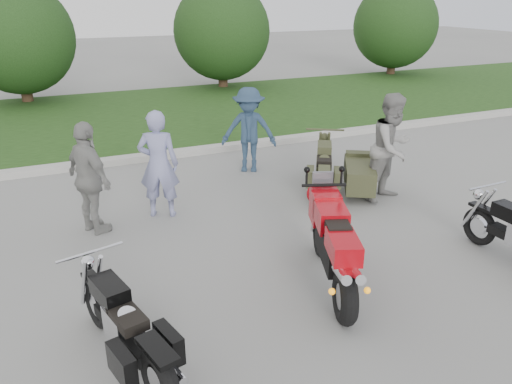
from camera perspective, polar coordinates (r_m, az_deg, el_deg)
name	(u,v)px	position (r m, az deg, el deg)	size (l,w,h in m)	color
ground	(294,287)	(6.63, 4.33, -10.73)	(80.00, 80.00, 0.00)	gray
curb	(173,154)	(11.76, -9.43, 4.33)	(60.00, 0.30, 0.15)	#B0ADA5
grass_strip	(138,116)	(15.68, -13.39, 8.44)	(60.00, 8.00, 0.14)	#345F20
tree_mid_left	(17,38)	(18.45, -25.63, 15.62)	(3.60, 3.60, 4.00)	#3F2B1C
tree_mid_right	(222,31)	(19.63, -3.92, 17.86)	(3.60, 3.60, 4.00)	#3F2B1C
tree_far_right	(395,26)	(23.58, 15.62, 17.83)	(3.60, 3.60, 4.00)	#3F2B1C
sportbike_red	(333,243)	(6.38, 8.84, -5.84)	(0.97, 2.17, 1.07)	black
cruiser_left	(128,332)	(5.32, -14.42, -15.27)	(0.71, 2.09, 0.82)	black
cruiser_sidecar	(344,173)	(9.54, 10.08, 2.13)	(1.71, 2.06, 0.85)	black
person_stripe	(159,164)	(8.42, -11.08, 3.12)	(0.67, 0.44, 1.83)	#898DBB
person_grey	(392,148)	(9.27, 15.25, 4.90)	(0.95, 0.74, 1.95)	gray
person_denim	(249,130)	(10.46, -0.82, 7.08)	(1.15, 0.66, 1.78)	navy
person_back	(90,179)	(8.09, -18.48, 1.44)	(1.05, 0.44, 1.79)	gray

